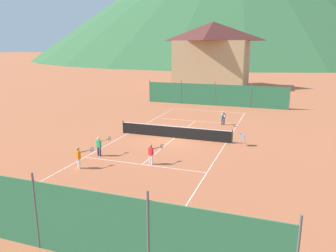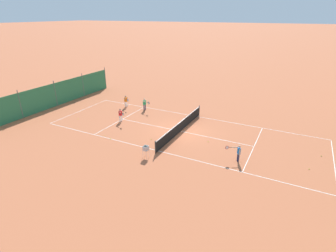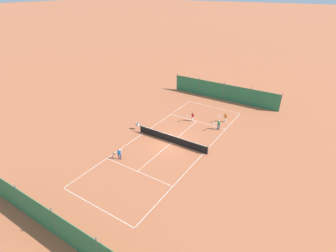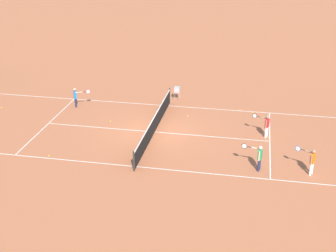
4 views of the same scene
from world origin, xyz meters
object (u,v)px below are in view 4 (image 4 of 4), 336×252
tennis_ball_by_net_right (49,156)px  ball_hopper (177,90)px  player_near_service (266,124)px  tennis_ball_alley_right (240,110)px  tennis_ball_far_corner (110,121)px  player_near_baseline (76,96)px  tennis_ball_mid_court (2,108)px  player_far_service (259,156)px  tennis_ball_service_box (253,113)px  tennis_net (154,124)px  tennis_ball_by_net_left (188,116)px  player_far_baseline (312,160)px

tennis_ball_by_net_right → ball_hopper: 10.49m
player_near_service → tennis_ball_by_net_right: player_near_service is taller
tennis_ball_alley_right → tennis_ball_far_corner: bearing=113.3°
player_near_baseline → tennis_ball_mid_court: player_near_baseline is taller
player_far_service → tennis_ball_alley_right: size_ratio=19.81×
tennis_ball_service_box → tennis_ball_mid_court: same height
tennis_net → tennis_ball_service_box: 6.66m
ball_hopper → tennis_ball_service_box: bearing=-105.7°
tennis_ball_by_net_left → tennis_ball_by_net_right: size_ratio=1.00×
player_far_baseline → tennis_ball_mid_court: 19.23m
player_near_service → tennis_ball_by_net_left: size_ratio=19.48×
player_far_service → tennis_ball_service_box: size_ratio=19.81×
tennis_net → tennis_ball_mid_court: tennis_net is taller
player_near_service → player_far_service: 3.88m
tennis_ball_by_net_right → ball_hopper: bearing=-28.5°
player_far_baseline → player_far_service: player_far_baseline is taller
tennis_ball_alley_right → tennis_net: bearing=132.1°
player_near_baseline → tennis_ball_service_box: size_ratio=19.24×
ball_hopper → player_near_baseline: bearing=112.0°
player_near_baseline → tennis_ball_far_corner: size_ratio=19.24×
tennis_ball_mid_court → tennis_ball_by_net_right: size_ratio=1.00×
tennis_ball_mid_court → tennis_ball_service_box: bearing=-82.1°
player_far_service → tennis_ball_by_net_left: (5.95, 4.31, -0.73)m
player_far_baseline → tennis_ball_by_net_left: size_ratio=19.83×
tennis_ball_mid_court → player_near_service: bearing=-94.0°
tennis_net → tennis_ball_by_net_right: size_ratio=139.09×
tennis_ball_by_net_left → ball_hopper: size_ratio=0.07×
player_near_service → tennis_ball_by_net_right: bearing=112.4°
player_far_baseline → player_near_service: bearing=28.8°
tennis_net → ball_hopper: 5.31m
player_far_baseline → player_far_service: size_ratio=1.00×
tennis_ball_far_corner → tennis_ball_alley_right: bearing=-66.7°
player_far_baseline → player_near_baseline: bearing=66.5°
tennis_net → tennis_ball_by_net_right: bearing=130.2°
tennis_ball_by_net_left → ball_hopper: ball_hopper is taller
tennis_ball_alley_right → player_far_service: bearing=-170.6°
player_near_baseline → tennis_ball_by_net_left: size_ratio=19.24×
tennis_ball_far_corner → tennis_ball_mid_court: size_ratio=1.00×
player_near_service → player_near_baseline: (2.29, 11.88, -0.01)m
tennis_ball_by_net_right → player_far_service: bearing=-86.7°
player_near_baseline → player_far_baseline: size_ratio=0.97×
tennis_ball_by_net_left → tennis_ball_by_net_right: bearing=136.9°
tennis_ball_service_box → tennis_ball_alley_right: size_ratio=1.00×
tennis_ball_by_net_right → player_near_baseline: bearing=9.2°
tennis_ball_by_net_left → ball_hopper: 2.97m
tennis_net → player_near_baseline: size_ratio=7.23×
player_near_baseline → tennis_ball_by_net_right: size_ratio=19.24×
player_near_service → player_far_service: player_far_service is taller
tennis_ball_far_corner → tennis_ball_by_net_right: (-4.83, 1.74, 0.00)m
player_near_service → tennis_ball_far_corner: size_ratio=19.48×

